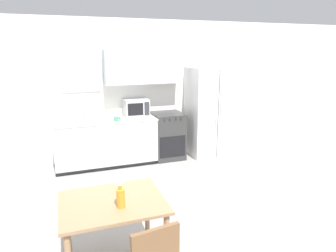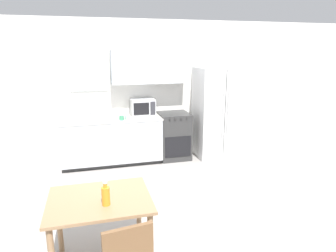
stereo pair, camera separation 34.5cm
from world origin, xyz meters
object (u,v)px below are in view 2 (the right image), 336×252
Objects in this scene: coffee_mug at (122,118)px; drink_bottle at (106,195)px; refrigerator at (217,112)px; oven_range at (174,136)px; dining_table at (100,209)px; microwave at (143,107)px.

coffee_mug is 2.80m from drink_bottle.
drink_bottle is at bearing -129.42° from refrigerator.
oven_range is 3.36m from drink_bottle.
coffee_mug is at bearing 78.77° from dining_table.
coffee_mug reaches higher than dining_table.
dining_table is 0.26m from drink_bottle.
oven_range is 0.85m from microwave.
dining_table is at bearing 111.65° from drink_bottle.
oven_range is 2.01× the size of microwave.
refrigerator reaches higher than dining_table.
refrigerator is at bearing 4.81° from coffee_mug.
coffee_mug reaches higher than oven_range.
oven_range is 7.64× the size of coffee_mug.
drink_bottle is at bearing -99.55° from coffee_mug.
microwave reaches higher than drink_bottle.
refrigerator reaches higher than drink_bottle.
dining_table is (-2.46, -2.78, -0.28)m from refrigerator.
refrigerator is 1.51m from microwave.
microwave is at bearing 36.52° from coffee_mug.
drink_bottle is (0.06, -0.14, 0.21)m from dining_table.
coffee_mug is at bearing -143.48° from microwave.
drink_bottle is (-0.91, -3.09, -0.21)m from microwave.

